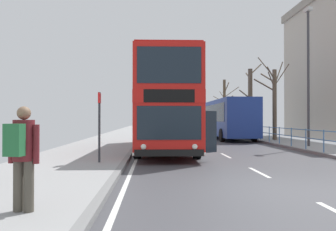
# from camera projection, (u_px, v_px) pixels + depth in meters

# --- Properties ---
(ground) EXTENTS (15.80, 140.00, 0.20)m
(ground) POSITION_uv_depth(u_px,v_px,m) (263.00, 188.00, 7.89)
(ground) COLOR #45454B
(double_decker_bus_main) EXTENTS (3.31, 11.03, 4.50)m
(double_decker_bus_main) POSITION_uv_depth(u_px,v_px,m) (165.00, 105.00, 17.49)
(double_decker_bus_main) COLOR red
(double_decker_bus_main) RESTS_ON ground
(background_bus_far_lane) EXTENTS (2.71, 10.25, 3.16)m
(background_bus_far_lane) POSITION_uv_depth(u_px,v_px,m) (228.00, 118.00, 28.04)
(background_bus_far_lane) COLOR navy
(background_bus_far_lane) RESTS_ON ground
(pedestrian_railing_far_kerb) EXTENTS (0.05, 30.84, 1.02)m
(pedestrian_railing_far_kerb) POSITION_uv_depth(u_px,v_px,m) (274.00, 132.00, 21.74)
(pedestrian_railing_far_kerb) COLOR #386BA8
(pedestrian_railing_far_kerb) RESTS_ON ground
(pedestrian_companion) EXTENTS (0.55, 0.57, 1.71)m
(pedestrian_companion) POSITION_uv_depth(u_px,v_px,m) (22.00, 150.00, 5.52)
(pedestrian_companion) COLOR #4C473D
(pedestrian_companion) RESTS_ON ground
(bus_stop_sign_near) EXTENTS (0.08, 0.44, 2.44)m
(bus_stop_sign_near) POSITION_uv_depth(u_px,v_px,m) (99.00, 119.00, 11.89)
(bus_stop_sign_near) COLOR #2D2D33
(bus_stop_sign_near) RESTS_ON ground
(street_lamp_far_side) EXTENTS (0.28, 0.60, 7.74)m
(street_lamp_far_side) POSITION_uv_depth(u_px,v_px,m) (308.00, 66.00, 19.07)
(street_lamp_far_side) COLOR #38383D
(street_lamp_far_side) RESTS_ON ground
(bare_tree_far_00) EXTENTS (2.56, 1.76, 6.83)m
(bare_tree_far_00) POSITION_uv_depth(u_px,v_px,m) (250.00, 100.00, 31.56)
(bare_tree_far_00) COLOR brown
(bare_tree_far_00) RESTS_ON ground
(bare_tree_far_01) EXTENTS (3.32, 2.56, 6.92)m
(bare_tree_far_01) POSITION_uv_depth(u_px,v_px,m) (225.00, 104.00, 46.77)
(bare_tree_far_01) COLOR #4C3D2D
(bare_tree_far_01) RESTS_ON ground
(bare_tree_far_02) EXTENTS (2.22, 2.39, 6.11)m
(bare_tree_far_02) POSITION_uv_depth(u_px,v_px,m) (274.00, 100.00, 24.81)
(bare_tree_far_02) COLOR brown
(bare_tree_far_02) RESTS_ON ground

